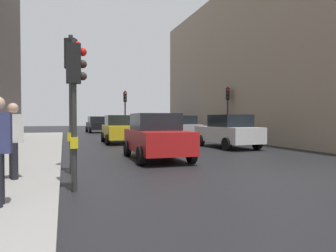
{
  "coord_description": "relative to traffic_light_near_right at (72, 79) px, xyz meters",
  "views": [
    {
      "loc": [
        -5.64,
        -7.14,
        1.58
      ],
      "look_at": [
        0.21,
        10.58,
        1.11
      ],
      "focal_mm": 33.89,
      "sensor_mm": 36.0,
      "label": 1
    }
  ],
  "objects": [
    {
      "name": "traffic_light_far_median",
      "position": [
        4.73,
        17.25,
        -0.0
      ],
      "size": [
        0.25,
        0.43,
        3.9
      ],
      "color": "#2D2D2D",
      "rests_on": "ground"
    },
    {
      "name": "car_yellow_taxi",
      "position": [
        3.13,
        10.64,
        -1.81
      ],
      "size": [
        2.08,
        4.23,
        1.76
      ],
      "color": "yellow",
      "rests_on": "ground"
    },
    {
      "name": "traffic_light_near_right",
      "position": [
        0.0,
        0.0,
        0.0
      ],
      "size": [
        0.45,
        0.34,
        3.91
      ],
      "color": "#2D2D2D",
      "rests_on": "ground"
    },
    {
      "name": "traffic_light_near_left",
      "position": [
        0.0,
        -2.27,
        -0.44
      ],
      "size": [
        0.43,
        0.24,
        3.26
      ],
      "color": "#2D2D2D",
      "rests_on": "ground"
    },
    {
      "name": "car_blue_van",
      "position": [
        8.22,
        19.32,
        -1.81
      ],
      "size": [
        2.15,
        4.27,
        1.76
      ],
      "color": "navy",
      "rests_on": "ground"
    },
    {
      "name": "car_white_compact",
      "position": [
        8.06,
        5.62,
        -1.81
      ],
      "size": [
        2.22,
        4.3,
        1.76
      ],
      "color": "silver",
      "rests_on": "ground"
    },
    {
      "name": "ground_plane",
      "position": [
        5.41,
        -2.2,
        -2.69
      ],
      "size": [
        120.0,
        120.0,
        0.0
      ],
      "primitive_type": "plane",
      "color": "black"
    },
    {
      "name": "car_dark_suv",
      "position": [
        3.22,
        26.09,
        -1.81
      ],
      "size": [
        2.21,
        4.3,
        1.76
      ],
      "color": "black",
      "rests_on": "ground"
    },
    {
      "name": "sidewalk_kerb",
      "position": [
        -2.06,
        3.8,
        -2.61
      ],
      "size": [
        3.49,
        40.0,
        0.16
      ],
      "primitive_type": "cube",
      "color": "gray",
      "rests_on": "ground"
    },
    {
      "name": "pedestrian_with_black_backpack",
      "position": [
        -1.39,
        -1.22,
        -1.53
      ],
      "size": [
        0.65,
        0.44,
        1.77
      ],
      "color": "black",
      "rests_on": "sidewalk_kerb"
    },
    {
      "name": "traffic_light_mid_street",
      "position": [
        10.82,
        10.66,
        -0.07
      ],
      "size": [
        0.34,
        0.45,
        3.8
      ],
      "color": "#2D2D2D",
      "rests_on": "ground"
    },
    {
      "name": "building_facade_right",
      "position": [
        17.13,
        11.04,
        2.9
      ],
      "size": [
        12.0,
        26.57,
        11.18
      ],
      "primitive_type": "cube",
      "color": "gray",
      "rests_on": "ground"
    },
    {
      "name": "car_red_sedan",
      "position": [
        3.14,
        2.32,
        -1.81
      ],
      "size": [
        2.09,
        4.24,
        1.76
      ],
      "color": "red",
      "rests_on": "ground"
    },
    {
      "name": "car_silver_hatchback",
      "position": [
        8.36,
        13.3,
        -1.81
      ],
      "size": [
        2.05,
        4.22,
        1.76
      ],
      "color": "#BCBCC1",
      "rests_on": "ground"
    }
  ]
}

